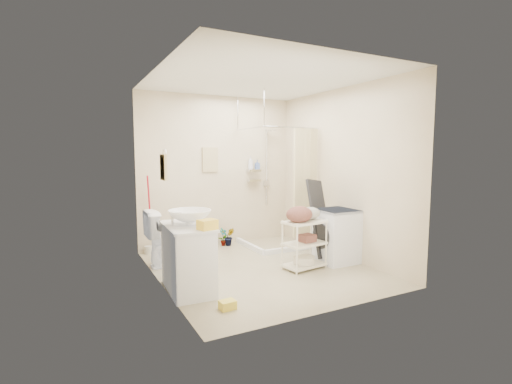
# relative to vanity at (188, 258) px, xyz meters

# --- Properties ---
(floor) EXTENTS (3.20, 3.20, 0.00)m
(floor) POSITION_rel_vanity_xyz_m (1.16, 0.36, -0.39)
(floor) COLOR tan
(floor) RESTS_ON ground
(ceiling) EXTENTS (2.80, 3.20, 0.04)m
(ceiling) POSITION_rel_vanity_xyz_m (1.16, 0.36, 2.21)
(ceiling) COLOR silver
(ceiling) RESTS_ON ground
(wall_back) EXTENTS (2.80, 0.04, 2.60)m
(wall_back) POSITION_rel_vanity_xyz_m (1.16, 1.96, 0.91)
(wall_back) COLOR beige
(wall_back) RESTS_ON ground
(wall_front) EXTENTS (2.80, 0.04, 2.60)m
(wall_front) POSITION_rel_vanity_xyz_m (1.16, -1.24, 0.91)
(wall_front) COLOR beige
(wall_front) RESTS_ON ground
(wall_left) EXTENTS (0.04, 3.20, 2.60)m
(wall_left) POSITION_rel_vanity_xyz_m (-0.24, 0.36, 0.91)
(wall_left) COLOR beige
(wall_left) RESTS_ON ground
(wall_right) EXTENTS (0.04, 3.20, 2.60)m
(wall_right) POSITION_rel_vanity_xyz_m (2.56, 0.36, 0.91)
(wall_right) COLOR beige
(wall_right) RESTS_ON ground
(vanity) EXTENTS (0.54, 0.91, 0.78)m
(vanity) POSITION_rel_vanity_xyz_m (0.00, 0.00, 0.00)
(vanity) COLOR silver
(vanity) RESTS_ON ground
(sink) EXTENTS (0.63, 0.63, 0.17)m
(sink) POSITION_rel_vanity_xyz_m (0.04, 0.03, 0.48)
(sink) COLOR white
(sink) RESTS_ON vanity
(counter_basket) EXTENTS (0.23, 0.19, 0.11)m
(counter_basket) POSITION_rel_vanity_xyz_m (0.12, -0.34, 0.45)
(counter_basket) COLOR yellow
(counter_basket) RESTS_ON vanity
(floor_basket) EXTENTS (0.25, 0.20, 0.13)m
(floor_basket) POSITION_rel_vanity_xyz_m (0.20, -0.70, -0.33)
(floor_basket) COLOR yellow
(floor_basket) RESTS_ON ground
(toilet) EXTENTS (0.80, 0.47, 0.81)m
(toilet) POSITION_rel_vanity_xyz_m (0.12, 1.08, 0.01)
(toilet) COLOR white
(toilet) RESTS_ON ground
(mop) EXTENTS (0.14, 0.14, 1.25)m
(mop) POSITION_rel_vanity_xyz_m (-0.10, 1.86, 0.24)
(mop) COLOR #B10C1D
(mop) RESTS_ON ground
(potted_plant_a) EXTENTS (0.19, 0.16, 0.31)m
(potted_plant_a) POSITION_rel_vanity_xyz_m (1.17, 1.77, -0.23)
(potted_plant_a) COLOR brown
(potted_plant_a) RESTS_ON ground
(potted_plant_b) EXTENTS (0.20, 0.18, 0.32)m
(potted_plant_b) POSITION_rel_vanity_xyz_m (1.27, 1.74, -0.23)
(potted_plant_b) COLOR #97512D
(potted_plant_b) RESTS_ON ground
(hanging_towel) EXTENTS (0.28, 0.03, 0.42)m
(hanging_towel) POSITION_rel_vanity_xyz_m (1.01, 1.94, 1.11)
(hanging_towel) COLOR #C8B986
(hanging_towel) RESTS_ON wall_back
(towel_ring) EXTENTS (0.04, 0.22, 0.34)m
(towel_ring) POSITION_rel_vanity_xyz_m (-0.22, 0.16, 1.08)
(towel_ring) COLOR #F2DA95
(towel_ring) RESTS_ON wall_left
(tp_holder) EXTENTS (0.08, 0.12, 0.14)m
(tp_holder) POSITION_rel_vanity_xyz_m (-0.20, 0.41, 0.33)
(tp_holder) COLOR white
(tp_holder) RESTS_ON wall_left
(shower) EXTENTS (1.10, 1.10, 2.10)m
(shower) POSITION_rel_vanity_xyz_m (2.01, 1.41, 0.66)
(shower) COLOR white
(shower) RESTS_ON ground
(shampoo_bottle_a) EXTENTS (0.12, 0.12, 0.24)m
(shampoo_bottle_a) POSITION_rel_vanity_xyz_m (1.76, 1.89, 1.05)
(shampoo_bottle_a) COLOR silver
(shampoo_bottle_a) RESTS_ON shower
(shampoo_bottle_b) EXTENTS (0.09, 0.09, 0.17)m
(shampoo_bottle_b) POSITION_rel_vanity_xyz_m (1.89, 1.86, 1.01)
(shampoo_bottle_b) COLOR #4962A2
(shampoo_bottle_b) RESTS_ON shower
(washing_machine) EXTENTS (0.54, 0.56, 0.79)m
(washing_machine) POSITION_rel_vanity_xyz_m (2.30, 0.12, 0.00)
(washing_machine) COLOR silver
(washing_machine) RESTS_ON ground
(laundry_rack) EXTENTS (0.63, 0.42, 0.81)m
(laundry_rack) POSITION_rel_vanity_xyz_m (1.70, 0.07, 0.01)
(laundry_rack) COLOR #F2EACE
(laundry_rack) RESTS_ON ground
(ironing_board) EXTENTS (0.37, 0.21, 1.26)m
(ironing_board) POSITION_rel_vanity_xyz_m (2.16, 0.34, 0.24)
(ironing_board) COLOR black
(ironing_board) RESTS_ON ground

